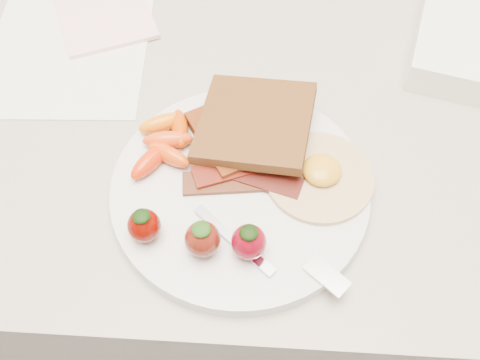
{
  "coord_description": "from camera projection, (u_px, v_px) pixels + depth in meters",
  "views": [
    {
      "loc": [
        0.04,
        1.26,
        1.39
      ],
      "look_at": [
        0.02,
        1.56,
        0.93
      ],
      "focal_mm": 40.0,
      "sensor_mm": 36.0,
      "label": 1
    }
  ],
  "objects": [
    {
      "name": "counter",
      "position": [
        233.0,
        254.0,
        1.02
      ],
      "size": [
        2.0,
        0.6,
        0.9
      ],
      "primitive_type": "cube",
      "color": "gray",
      "rests_on": "ground"
    },
    {
      "name": "fork",
      "position": [
        275.0,
        256.0,
        0.51
      ],
      "size": [
        0.15,
        0.09,
        0.0
      ],
      "color": "silver",
      "rests_on": "plate"
    },
    {
      "name": "toast_lower",
      "position": [
        242.0,
        131.0,
        0.58
      ],
      "size": [
        0.13,
        0.13,
        0.01
      ],
      "primitive_type": "cube",
      "rotation": [
        0.0,
        0.0,
        0.54
      ],
      "color": "#4A2010",
      "rests_on": "plate"
    },
    {
      "name": "strawberries",
      "position": [
        200.0,
        236.0,
        0.5
      ],
      "size": [
        0.13,
        0.04,
        0.04
      ],
      "color": "#590500",
      "rests_on": "plate"
    },
    {
      "name": "paper_sheet",
      "position": [
        70.0,
        40.0,
        0.7
      ],
      "size": [
        0.22,
        0.28,
        0.0
      ],
      "primitive_type": "cube",
      "rotation": [
        0.0,
        0.0,
        0.05
      ],
      "color": "white",
      "rests_on": "counter"
    },
    {
      "name": "notepad",
      "position": [
        102.0,
        6.0,
        0.73
      ],
      "size": [
        0.18,
        0.2,
        0.01
      ],
      "primitive_type": "cube",
      "rotation": [
        0.0,
        0.0,
        0.41
      ],
      "color": "#FDC4CE",
      "rests_on": "paper_sheet"
    },
    {
      "name": "plate",
      "position": [
        240.0,
        190.0,
        0.56
      ],
      "size": [
        0.27,
        0.27,
        0.02
      ],
      "primitive_type": "cylinder",
      "color": "silver",
      "rests_on": "counter"
    },
    {
      "name": "bacon_strips",
      "position": [
        243.0,
        174.0,
        0.56
      ],
      "size": [
        0.13,
        0.07,
        0.01
      ],
      "color": "black",
      "rests_on": "plate"
    },
    {
      "name": "toast_upper",
      "position": [
        255.0,
        122.0,
        0.57
      ],
      "size": [
        0.14,
        0.13,
        0.03
      ],
      "primitive_type": "cube",
      "rotation": [
        0.0,
        -0.1,
        -0.15
      ],
      "color": "#411D0F",
      "rests_on": "toast_lower"
    },
    {
      "name": "baby_carrots",
      "position": [
        165.0,
        141.0,
        0.57
      ],
      "size": [
        0.07,
        0.1,
        0.02
      ],
      "color": "#DF4513",
      "rests_on": "plate"
    },
    {
      "name": "fried_egg",
      "position": [
        320.0,
        175.0,
        0.56
      ],
      "size": [
        0.14,
        0.14,
        0.02
      ],
      "color": "beige",
      "rests_on": "plate"
    }
  ]
}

